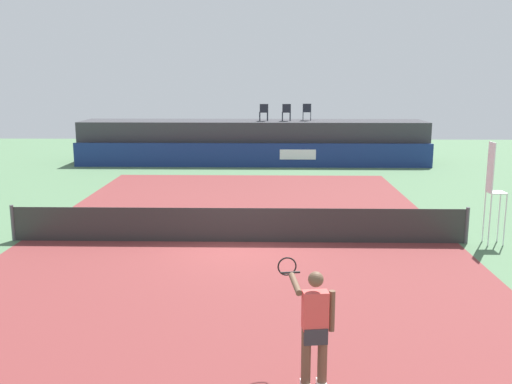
% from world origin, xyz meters
% --- Properties ---
extents(ground_plane, '(48.00, 48.00, 0.00)m').
position_xyz_m(ground_plane, '(0.00, 3.00, 0.00)').
color(ground_plane, '#4C704C').
extents(court_inner, '(12.00, 22.00, 0.00)m').
position_xyz_m(court_inner, '(0.00, 0.00, 0.00)').
color(court_inner, maroon).
rests_on(court_inner, ground).
extents(sponsor_wall, '(18.00, 0.22, 1.20)m').
position_xyz_m(sponsor_wall, '(0.01, 13.50, 0.60)').
color(sponsor_wall, navy).
rests_on(sponsor_wall, ground).
extents(spectator_platform, '(18.00, 2.80, 2.20)m').
position_xyz_m(spectator_platform, '(0.00, 15.30, 1.10)').
color(spectator_platform, '#38383D').
rests_on(spectator_platform, ground).
extents(spectator_chair_far_left, '(0.48, 0.48, 0.89)m').
position_xyz_m(spectator_chair_far_left, '(0.56, 15.04, 2.69)').
color(spectator_chair_far_left, '#1E232D').
rests_on(spectator_chair_far_left, spectator_platform).
extents(spectator_chair_left, '(0.45, 0.45, 0.89)m').
position_xyz_m(spectator_chair_left, '(1.74, 15.09, 2.69)').
color(spectator_chair_left, '#1E232D').
rests_on(spectator_chair_left, spectator_platform).
extents(spectator_chair_center, '(0.47, 0.47, 0.89)m').
position_xyz_m(spectator_chair_center, '(2.83, 15.42, 2.69)').
color(spectator_chair_center, '#1E232D').
rests_on(spectator_chair_center, spectator_platform).
extents(umpire_chair, '(0.45, 0.45, 2.76)m').
position_xyz_m(umpire_chair, '(6.81, -0.00, 1.59)').
color(umpire_chair, white).
rests_on(umpire_chair, ground).
extents(tennis_net, '(12.40, 0.02, 0.95)m').
position_xyz_m(tennis_net, '(0.00, 0.00, 0.47)').
color(tennis_net, '#2D2D2D').
rests_on(tennis_net, ground).
extents(net_post_near, '(0.10, 0.10, 1.00)m').
position_xyz_m(net_post_near, '(-6.20, 0.00, 0.50)').
color(net_post_near, '#4C4C51').
rests_on(net_post_near, ground).
extents(net_post_far, '(0.10, 0.10, 1.00)m').
position_xyz_m(net_post_far, '(6.20, 0.00, 0.50)').
color(net_post_far, '#4C4C51').
rests_on(net_post_far, ground).
extents(tennis_player, '(0.81, 1.12, 1.77)m').
position_xyz_m(tennis_player, '(1.49, -7.54, 0.96)').
color(tennis_player, white).
rests_on(tennis_player, court_inner).
extents(tennis_ball, '(0.07, 0.07, 0.07)m').
position_xyz_m(tennis_ball, '(-5.05, 2.57, 0.04)').
color(tennis_ball, '#D8EA33').
rests_on(tennis_ball, court_inner).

